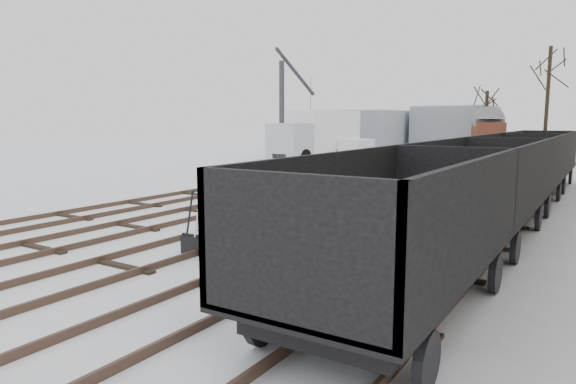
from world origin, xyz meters
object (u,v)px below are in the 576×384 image
object	(u,v)px
lorry	(316,135)
panel_van	(357,149)
worker	(235,221)
ground_frame	(207,243)
box_van_wagon	(488,135)
crane	(283,130)
freight_wagon_a	(395,256)

from	to	relation	value
lorry	panel_van	xyz separation A→B (m)	(2.30, 2.46, -1.13)
panel_van	worker	bearing A→B (deg)	-73.97
ground_frame	lorry	bearing A→B (deg)	111.04
box_van_wagon	panel_van	bearing A→B (deg)	-159.68
ground_frame	lorry	distance (m)	27.94
lorry	worker	bearing A→B (deg)	-55.50
ground_frame	crane	world-z (taller)	crane
ground_frame	crane	size ratio (longest dim) A/B	0.17
lorry	crane	bearing A→B (deg)	177.69
worker	crane	size ratio (longest dim) A/B	0.20
ground_frame	panel_van	size ratio (longest dim) A/B	0.38
freight_wagon_a	crane	xyz separation A→B (m)	(-19.87, 27.47, 1.32)
lorry	panel_van	bearing A→B (deg)	56.04
freight_wagon_a	panel_van	distance (m)	32.47
freight_wagon_a	lorry	size ratio (longest dim) A/B	0.73
freight_wagon_a	panel_van	bearing A→B (deg)	115.80
box_van_wagon	crane	bearing A→B (deg)	-167.52
freight_wagon_a	panel_van	size ratio (longest dim) A/B	1.66
ground_frame	freight_wagon_a	xyz separation A→B (m)	(5.12, -1.28, 0.72)
ground_frame	box_van_wagon	size ratio (longest dim) A/B	0.31
lorry	ground_frame	bearing A→B (deg)	-56.98
worker	freight_wagon_a	distance (m)	4.59
worker	lorry	size ratio (longest dim) A/B	0.20
freight_wagon_a	lorry	xyz separation A→B (m)	(-16.43, 26.77, 0.99)
lorry	panel_van	world-z (taller)	lorry
worker	box_van_wagon	xyz separation A→B (m)	(-1.38, 34.66, 1.04)
worker	crane	distance (m)	30.38
box_van_wagon	worker	bearing A→B (deg)	-106.49
worker	ground_frame	bearing A→B (deg)	107.26
box_van_wagon	lorry	xyz separation A→B (m)	(-10.68, -9.27, 0.07)
box_van_wagon	lorry	bearing A→B (deg)	-157.82
ground_frame	freight_wagon_a	distance (m)	5.33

